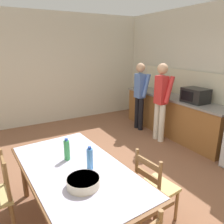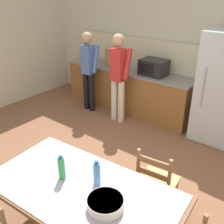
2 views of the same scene
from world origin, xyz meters
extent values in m
plane|color=brown|center=(0.00, 0.00, 0.00)|extent=(8.32, 8.32, 0.00)
cube|color=beige|center=(-3.26, 0.00, 1.45)|extent=(0.12, 5.20, 2.90)
cube|color=brown|center=(-0.93, 2.23, 0.44)|extent=(2.86, 0.62, 0.87)
cube|color=gray|center=(-0.93, 2.23, 0.89)|extent=(2.90, 0.66, 0.04)
cube|color=#B7BCC1|center=(-1.58, 2.23, 0.90)|extent=(0.52, 0.38, 0.02)
cube|color=beige|center=(-0.93, 2.54, 1.21)|extent=(2.86, 0.03, 0.60)
cube|color=black|center=(-0.33, 2.21, 1.06)|extent=(0.50, 0.38, 0.30)
cube|color=black|center=(-0.38, 2.01, 1.06)|extent=(0.30, 0.01, 0.19)
cube|color=tan|center=(-1.35, 2.20, 1.09)|extent=(0.24, 0.16, 0.36)
cylinder|color=brown|center=(-0.19, -1.25, 0.35)|extent=(0.07, 0.07, 0.70)
cylinder|color=brown|center=(-0.26, -0.45, 0.35)|extent=(0.07, 0.07, 0.70)
cube|color=brown|center=(0.63, -0.78, 0.72)|extent=(2.00, 1.15, 0.04)
cube|color=#B7B2CC|center=(0.63, -0.78, 0.74)|extent=(1.92, 1.11, 0.01)
cylinder|color=green|center=(0.39, -0.80, 0.87)|extent=(0.07, 0.07, 0.24)
cylinder|color=#2D51B2|center=(0.39, -0.80, 1.00)|extent=(0.04, 0.04, 0.03)
cylinder|color=#4C8ED6|center=(0.72, -0.65, 0.87)|extent=(0.07, 0.07, 0.24)
cylinder|color=#2D51B2|center=(0.72, -0.65, 1.00)|extent=(0.04, 0.04, 0.03)
cylinder|color=beige|center=(0.98, -0.83, 0.79)|extent=(0.32, 0.32, 0.09)
cylinder|color=beige|center=(0.98, -0.83, 0.83)|extent=(0.31, 0.31, 0.02)
cylinder|color=olive|center=(1.16, 0.27, 0.21)|extent=(0.04, 0.04, 0.41)
cylinder|color=olive|center=(0.80, 0.23, 0.21)|extent=(0.04, 0.04, 0.41)
cylinder|color=olive|center=(1.20, -0.07, 0.21)|extent=(0.04, 0.04, 0.41)
cylinder|color=olive|center=(0.84, -0.11, 0.21)|extent=(0.04, 0.04, 0.41)
cube|color=tan|center=(1.00, 0.08, 0.43)|extent=(0.46, 0.45, 0.04)
cylinder|color=olive|center=(1.20, -0.07, 0.68)|extent=(0.04, 0.04, 0.46)
cylinder|color=olive|center=(0.84, -0.11, 0.68)|extent=(0.04, 0.04, 0.46)
cube|color=olive|center=(1.02, -0.09, 0.81)|extent=(0.36, 0.06, 0.07)
cube|color=olive|center=(1.02, -0.09, 0.66)|extent=(0.36, 0.06, 0.07)
cylinder|color=olive|center=(0.08, -1.49, 0.21)|extent=(0.04, 0.04, 0.41)
cylinder|color=olive|center=(0.44, -1.47, 0.21)|extent=(0.04, 0.04, 0.41)
cylinder|color=olive|center=(0.08, -1.49, 0.68)|extent=(0.04, 0.04, 0.46)
cylinder|color=olive|center=(0.44, -1.47, 0.68)|extent=(0.04, 0.04, 0.46)
cube|color=olive|center=(0.26, -1.48, 0.81)|extent=(0.36, 0.04, 0.07)
cube|color=olive|center=(0.26, -1.48, 0.66)|extent=(0.36, 0.04, 0.07)
cylinder|color=black|center=(-1.66, 1.70, 0.41)|extent=(0.12, 0.12, 0.82)
cylinder|color=black|center=(-1.50, 1.70, 0.41)|extent=(0.12, 0.12, 0.82)
cube|color=#5175BC|center=(-1.58, 1.70, 1.11)|extent=(0.23, 0.19, 0.58)
sphere|color=tan|center=(-1.58, 1.70, 1.55)|extent=(0.22, 0.22, 0.22)
cylinder|color=#5175BC|center=(-1.74, 1.77, 1.14)|extent=(0.09, 0.22, 0.55)
cylinder|color=#5175BC|center=(-1.41, 1.77, 1.14)|extent=(0.09, 0.22, 0.55)
cylinder|color=silver|center=(-0.87, 1.68, 0.42)|extent=(0.13, 0.13, 0.85)
cylinder|color=silver|center=(-0.71, 1.68, 0.42)|extent=(0.13, 0.13, 0.85)
cube|color=red|center=(-0.79, 1.68, 1.15)|extent=(0.24, 0.19, 0.60)
sphere|color=tan|center=(-0.79, 1.68, 1.60)|extent=(0.23, 0.23, 0.23)
cylinder|color=red|center=(-0.96, 1.75, 1.17)|extent=(0.10, 0.23, 0.57)
cylinder|color=red|center=(-0.62, 1.75, 1.17)|extent=(0.10, 0.23, 0.57)
camera|label=1|loc=(2.69, -1.48, 2.05)|focal=35.00mm
camera|label=2|loc=(2.06, -2.11, 2.49)|focal=42.00mm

